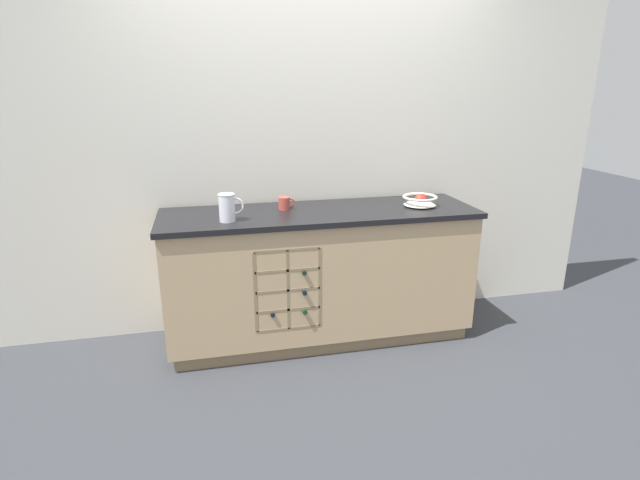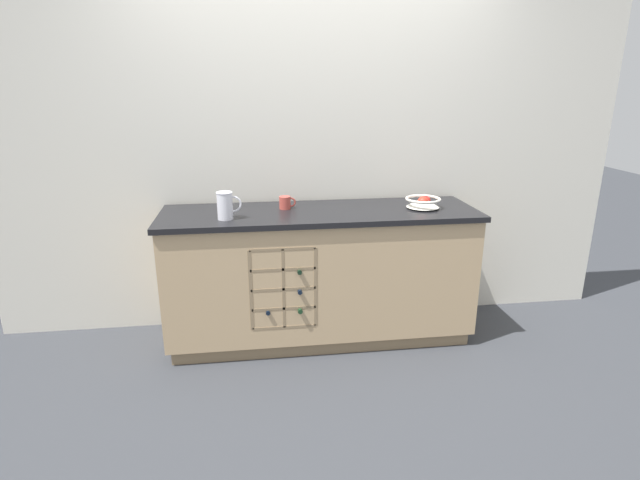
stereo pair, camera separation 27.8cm
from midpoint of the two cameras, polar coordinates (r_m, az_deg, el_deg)
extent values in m
plane|color=#383A3F|center=(3.54, -2.29, -10.93)|extent=(14.00, 14.00, 0.00)
cube|color=silver|center=(3.49, -3.65, 10.73)|extent=(4.40, 0.06, 2.55)
cube|color=#8B7354|center=(3.52, -2.30, -10.28)|extent=(1.94, 0.51, 0.09)
cube|color=tan|center=(3.34, -2.39, -3.71)|extent=(2.00, 0.57, 0.77)
cube|color=black|center=(3.21, -2.48, 3.03)|extent=(2.04, 0.61, 0.03)
cube|color=#8B7354|center=(3.13, -6.52, -5.09)|extent=(0.39, 0.01, 0.51)
cube|color=#8B7354|center=(3.07, -10.08, -5.72)|extent=(0.02, 0.10, 0.51)
cube|color=#8B7354|center=(3.11, -2.78, -5.16)|extent=(0.02, 0.10, 0.51)
cube|color=#8B7354|center=(3.19, -6.25, -9.71)|extent=(0.39, 0.10, 0.02)
cube|color=#8B7354|center=(3.13, -6.33, -7.62)|extent=(0.39, 0.10, 0.02)
cube|color=#8B7354|center=(3.08, -6.41, -5.45)|extent=(0.39, 0.10, 0.02)
cube|color=#8B7354|center=(3.04, -6.49, -3.22)|extent=(0.39, 0.10, 0.02)
cube|color=#8B7354|center=(2.99, -6.57, -0.92)|extent=(0.39, 0.10, 0.02)
cube|color=#8B7354|center=(3.08, -6.41, -5.45)|extent=(0.02, 0.10, 0.51)
cylinder|color=black|center=(3.26, -8.34, -7.08)|extent=(0.07, 0.22, 0.07)
cylinder|color=black|center=(3.12, -8.09, -8.24)|extent=(0.03, 0.09, 0.03)
cylinder|color=#19381E|center=(3.25, -4.79, -7.00)|extent=(0.08, 0.19, 0.08)
cylinder|color=#19381E|center=(3.12, -4.42, -8.02)|extent=(0.03, 0.08, 0.03)
cylinder|color=black|center=(3.22, -4.91, -4.78)|extent=(0.07, 0.21, 0.07)
cylinder|color=black|center=(3.08, -4.50, -5.83)|extent=(0.03, 0.09, 0.03)
cylinder|color=black|center=(3.15, -4.91, -2.78)|extent=(0.07, 0.18, 0.07)
cylinder|color=black|center=(3.03, -4.55, -3.61)|extent=(0.03, 0.08, 0.03)
cylinder|color=silver|center=(3.37, 9.01, 3.91)|extent=(0.10, 0.10, 0.01)
cone|color=silver|center=(3.36, 9.04, 4.49)|extent=(0.21, 0.21, 0.06)
torus|color=silver|center=(3.36, 9.05, 4.84)|extent=(0.23, 0.23, 0.02)
sphere|color=red|center=(3.36, 9.04, 4.53)|extent=(0.07, 0.07, 0.07)
sphere|color=red|center=(3.41, 9.29, 4.67)|extent=(0.07, 0.07, 0.07)
cylinder|color=white|center=(3.02, -13.21, 3.60)|extent=(0.09, 0.09, 0.17)
torus|color=white|center=(3.00, -13.32, 5.07)|extent=(0.10, 0.10, 0.01)
torus|color=white|center=(3.01, -12.28, 3.81)|extent=(0.10, 0.01, 0.10)
cylinder|color=#B7473D|center=(3.25, -6.58, 4.16)|extent=(0.07, 0.07, 0.08)
torus|color=#B7473D|center=(3.25, -5.88, 4.22)|extent=(0.06, 0.01, 0.06)
camera|label=1|loc=(0.14, -92.44, -0.77)|focal=28.00mm
camera|label=2|loc=(0.14, 87.56, 0.77)|focal=28.00mm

